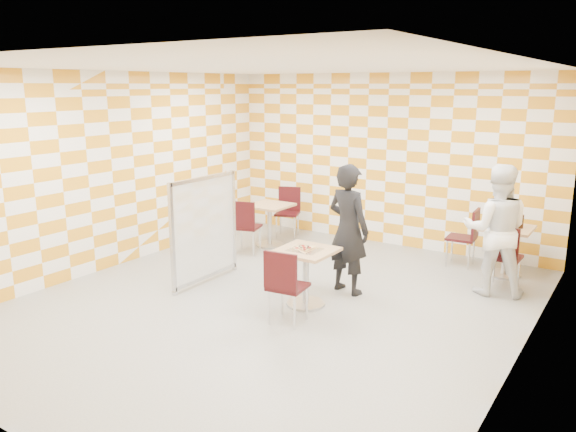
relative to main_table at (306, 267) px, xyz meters
The scene contains 15 objects.
room_shell 1.12m from the main_table, 137.14° to the left, with size 7.00×7.00×7.00m.
main_table is the anchor object (origin of this frame).
second_table 3.23m from the main_table, 54.47° to the left, with size 0.70×0.70×0.75m.
empty_table 2.83m from the main_table, 134.52° to the left, with size 0.70×0.70×0.75m.
chair_main_front 0.68m from the main_table, 79.96° to the right, with size 0.47×0.48×0.92m.
chair_second_front 2.80m from the main_table, 44.62° to the left, with size 0.43×0.44×0.92m.
chair_second_side 3.02m from the main_table, 64.95° to the left, with size 0.46×0.45×0.92m.
chair_empty_near 2.44m from the main_table, 146.09° to the left, with size 0.53×0.53×0.92m.
chair_empty_far 3.45m from the main_table, 126.93° to the left, with size 0.55×0.55×0.92m.
partition 1.70m from the main_table, behind, with size 0.08×1.38×1.55m.
man_dark 0.85m from the main_table, 72.89° to the left, with size 0.65×0.43×1.78m, color black.
man_white 2.63m from the main_table, 42.93° to the left, with size 0.87×0.68×1.79m, color white.
pizza_on_foil 0.26m from the main_table, 90.13° to the right, with size 0.40×0.40×0.04m.
sport_bottle 3.24m from the main_table, 57.47° to the left, with size 0.06×0.06×0.20m.
soda_bottle 3.37m from the main_table, 52.14° to the left, with size 0.07×0.07×0.23m.
Camera 1 is at (3.94, -5.66, 2.78)m, focal length 35.00 mm.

